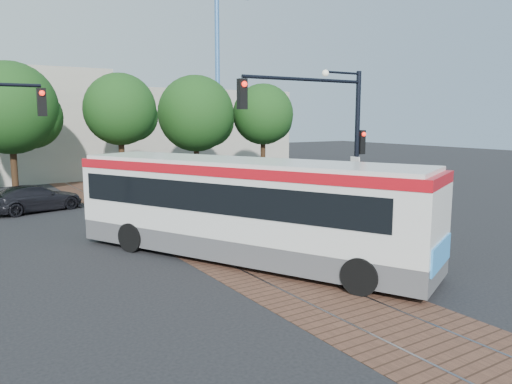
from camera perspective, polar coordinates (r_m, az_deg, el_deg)
ground at (r=17.24m, az=-3.19°, el=-6.75°), size 120.00×120.00×0.00m
trackbed at (r=20.71m, az=-8.66°, el=-4.21°), size 3.60×40.00×0.02m
tree_row at (r=32.30m, az=-15.99°, el=8.74°), size 26.40×5.60×7.67m
warehouses at (r=43.91m, az=-22.82°, el=6.90°), size 40.00×13.00×8.00m
crane at (r=55.46m, az=-4.44°, el=15.04°), size 8.00×0.50×18.00m
city_bus at (r=15.84m, az=-1.51°, el=-1.44°), size 7.56×11.90×3.22m
traffic_island at (r=19.26m, az=10.78°, el=-4.25°), size 2.20×5.20×1.13m
signal_pole_main at (r=18.22m, az=8.71°, el=7.23°), size 5.49×0.46×6.00m
parked_car at (r=26.51m, az=-23.91°, el=-0.65°), size 4.81×2.92×1.30m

